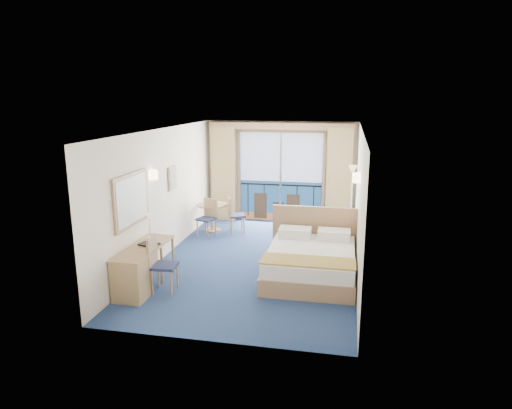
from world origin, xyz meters
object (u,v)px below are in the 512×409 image
at_px(armchair, 329,228).
at_px(floor_lamp, 352,183).
at_px(bed, 311,261).
at_px(table_chair_b, 208,215).
at_px(nightstand, 344,239).
at_px(table_chair_a, 234,213).
at_px(round_table, 212,211).
at_px(desk, 134,274).
at_px(desk_chair, 159,261).

distance_m(armchair, floor_lamp, 1.24).
xyz_separation_m(bed, table_chair_b, (-2.68, 2.13, 0.19)).
distance_m(bed, nightstand, 1.63).
xyz_separation_m(nightstand, floor_lamp, (0.13, 1.26, 1.02)).
height_order(armchair, table_chair_a, table_chair_a).
bearing_deg(floor_lamp, round_table, -176.25).
bearing_deg(table_chair_a, round_table, 64.60).
relative_size(armchair, round_table, 0.98).
height_order(floor_lamp, round_table, floor_lamp).
distance_m(armchair, round_table, 2.98).
bearing_deg(table_chair_b, nightstand, 9.47).
xyz_separation_m(bed, desk, (-2.88, -1.48, 0.10)).
bearing_deg(armchair, floor_lamp, -135.14).
bearing_deg(desk, bed, 27.29).
bearing_deg(desk_chair, round_table, -1.06).
distance_m(nightstand, table_chair_b, 3.34).
relative_size(floor_lamp, desk_chair, 1.75).
distance_m(desk, table_chair_a, 4.08).
relative_size(floor_lamp, table_chair_b, 1.92).
relative_size(armchair, desk_chair, 0.76).
bearing_deg(table_chair_b, armchair, 21.00).
bearing_deg(round_table, table_chair_a, -2.70).
xyz_separation_m(nightstand, round_table, (-3.30, 1.04, 0.23)).
height_order(nightstand, table_chair_a, table_chair_a).
distance_m(floor_lamp, table_chair_a, 2.99).
height_order(nightstand, table_chair_b, table_chair_b).
xyz_separation_m(floor_lamp, round_table, (-3.43, -0.23, -0.80)).
bearing_deg(round_table, desk_chair, -87.27).
height_order(armchair, desk, desk).
height_order(armchair, desk_chair, desk_chair).
bearing_deg(nightstand, table_chair_a, 159.72).
bearing_deg(round_table, nightstand, -17.44).
bearing_deg(nightstand, desk_chair, -138.95).
relative_size(nightstand, armchair, 0.79).
height_order(floor_lamp, table_chair_b, floor_lamp).
distance_m(armchair, table_chair_b, 2.93).
bearing_deg(floor_lamp, armchair, -128.55).
distance_m(armchair, table_chair_a, 2.41).
xyz_separation_m(bed, round_table, (-2.71, 2.56, 0.21)).
bearing_deg(table_chair_a, armchair, -121.07).
bearing_deg(nightstand, armchair, 118.16).
xyz_separation_m(nightstand, table_chair_a, (-2.74, 1.01, 0.20)).
relative_size(nightstand, floor_lamp, 0.34).
bearing_deg(floor_lamp, desk, -130.13).
relative_size(desk, round_table, 2.07).
relative_size(bed, table_chair_b, 2.36).
height_order(bed, table_chair_b, bed).
height_order(bed, desk_chair, bed).
height_order(armchair, floor_lamp, floor_lamp).
distance_m(bed, table_chair_b, 3.43).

